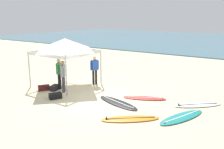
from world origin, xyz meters
TOP-DOWN VIEW (x-y plane):
  - ground_plane at (0.00, 0.00)m, footprint 80.00×80.00m
  - canopy_tent at (-3.15, 0.96)m, footprint 3.03×3.03m
  - surfboard_teal at (4.09, 0.10)m, footprint 1.47×2.55m
  - surfboard_red at (1.80, 1.35)m, footprint 2.14×1.37m
  - surfboard_black at (1.06, 0.05)m, footprint 2.60×1.34m
  - surfboard_orange at (2.46, -1.21)m, footprint 2.16×1.97m
  - surfboard_white at (4.22, 1.86)m, footprint 2.06×1.98m
  - person_grey at (-2.29, -0.12)m, footprint 0.38×0.48m
  - person_blue at (-1.87, 2.03)m, footprint 0.36×0.50m
  - person_green at (-2.91, 0.18)m, footprint 0.36×0.50m
  - gear_bag_near_tent at (-3.43, -0.51)m, footprint 0.58×0.68m
  - gear_bag_by_pole at (-1.86, -1.13)m, footprint 0.57×0.68m
  - gear_bag_on_sand at (-2.97, -0.14)m, footprint 0.51×0.67m

SIDE VIEW (x-z plane):
  - ground_plane at x=0.00m, z-range 0.00..0.00m
  - surfboard_black at x=1.06m, z-range -0.06..0.13m
  - surfboard_teal at x=4.09m, z-range -0.06..0.13m
  - surfboard_orange at x=2.46m, z-range -0.06..0.13m
  - surfboard_white at x=4.22m, z-range -0.06..0.13m
  - surfboard_red at x=1.80m, z-range -0.06..0.13m
  - gear_bag_near_tent at x=-3.43m, z-range 0.00..0.28m
  - gear_bag_by_pole at x=-1.86m, z-range 0.00..0.28m
  - gear_bag_on_sand at x=-2.97m, z-range 0.00..0.28m
  - person_grey at x=-2.29m, z-range 0.13..1.84m
  - person_blue at x=-1.87m, z-range 0.13..1.84m
  - person_green at x=-2.91m, z-range 0.13..1.84m
  - canopy_tent at x=-3.15m, z-range 1.01..3.76m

